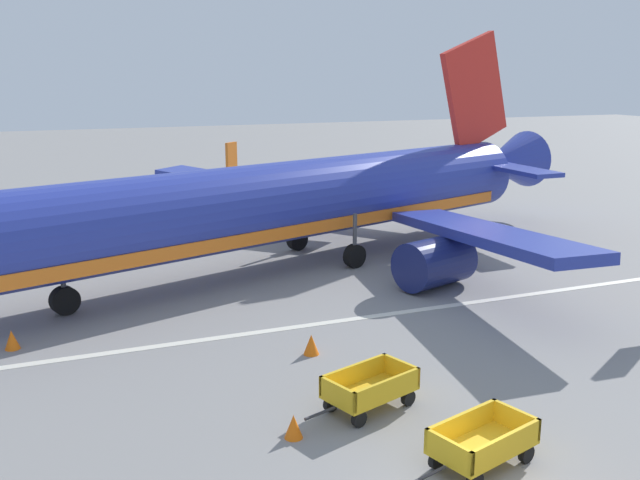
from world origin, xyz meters
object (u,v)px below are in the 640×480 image
(airplane, at_px, (301,201))
(traffic_cone_mid_apron, at_px, (311,344))
(traffic_cone_by_carts, at_px, (294,426))
(baggage_cart_third_in_row, at_px, (370,388))
(traffic_cone_near_plane, at_px, (12,340))
(baggage_cart_second_in_row, at_px, (482,442))

(airplane, height_order, traffic_cone_mid_apron, airplane)
(traffic_cone_by_carts, bearing_deg, traffic_cone_mid_apron, 64.18)
(airplane, distance_m, traffic_cone_mid_apron, 11.68)
(baggage_cart_third_in_row, height_order, traffic_cone_near_plane, baggage_cart_third_in_row)
(traffic_cone_near_plane, bearing_deg, airplane, 27.44)
(baggage_cart_second_in_row, distance_m, traffic_cone_by_carts, 4.66)
(traffic_cone_near_plane, bearing_deg, traffic_cone_by_carts, -53.16)
(baggage_cart_second_in_row, bearing_deg, traffic_cone_near_plane, 131.27)
(traffic_cone_mid_apron, bearing_deg, airplane, 71.31)
(baggage_cart_second_in_row, height_order, traffic_cone_mid_apron, baggage_cart_second_in_row)
(airplane, bearing_deg, traffic_cone_by_carts, -111.00)
(traffic_cone_near_plane, relative_size, traffic_cone_by_carts, 1.06)
(baggage_cart_third_in_row, xyz_separation_m, traffic_cone_near_plane, (-9.24, 8.29, -0.27))
(traffic_cone_by_carts, bearing_deg, baggage_cart_second_in_row, -37.93)
(airplane, relative_size, traffic_cone_mid_apron, 53.83)
(airplane, height_order, traffic_cone_near_plane, airplane)
(airplane, relative_size, traffic_cone_near_plane, 55.66)
(baggage_cart_second_in_row, height_order, traffic_cone_by_carts, baggage_cart_second_in_row)
(airplane, relative_size, baggage_cart_second_in_row, 10.17)
(traffic_cone_near_plane, xyz_separation_m, traffic_cone_by_carts, (6.76, -9.02, -0.02))
(airplane, bearing_deg, baggage_cart_third_in_row, -103.30)
(airplane, xyz_separation_m, baggage_cart_second_in_row, (-2.34, -18.51, -2.45))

